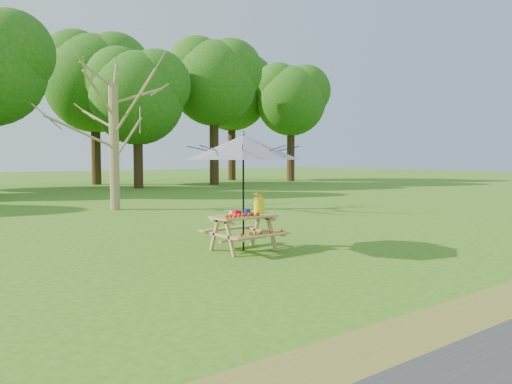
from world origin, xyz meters
TOP-DOWN VIEW (x-y plane):
  - bare_tree at (5.53, 10.67)m, footprint 6.65×6.65m
  - picnic_table at (4.63, 2.04)m, footprint 1.20×1.32m
  - patio_umbrella at (4.63, 2.04)m, footprint 2.40×2.40m
  - produce_bins at (4.58, 2.07)m, footprint 0.30×0.42m
  - tomatoes_row at (4.48, 1.86)m, footprint 0.77×0.13m
  - flower_bucket at (5.11, 2.17)m, footprint 0.33×0.30m

SIDE VIEW (x-z plane):
  - picnic_table at x=4.63m, z-range -0.01..0.66m
  - tomatoes_row at x=4.48m, z-range 0.67..0.74m
  - produce_bins at x=4.58m, z-range 0.66..0.79m
  - flower_bucket at x=5.11m, z-range 0.69..1.17m
  - patio_umbrella at x=4.63m, z-range 0.82..3.07m
  - bare_tree at x=5.53m, z-range 1.05..10.83m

